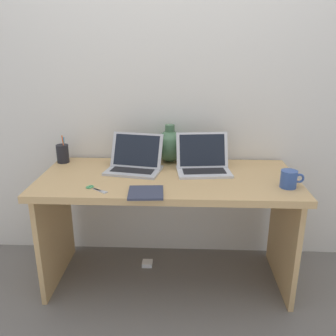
{
  "coord_description": "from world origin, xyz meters",
  "views": [
    {
      "loc": [
        0.08,
        -1.99,
        1.45
      ],
      "look_at": [
        0.0,
        0.0,
        0.77
      ],
      "focal_mm": 37.93,
      "sensor_mm": 36.0,
      "label": 1
    }
  ],
  "objects": [
    {
      "name": "coffee_mug",
      "position": [
        0.67,
        -0.15,
        0.77
      ],
      "size": [
        0.13,
        0.09,
        0.1
      ],
      "color": "#335199",
      "rests_on": "desk"
    },
    {
      "name": "power_brick",
      "position": [
        -0.15,
        0.14,
        0.01
      ],
      "size": [
        0.07,
        0.07,
        0.03
      ],
      "primitive_type": "cube",
      "color": "white",
      "rests_on": "ground"
    },
    {
      "name": "back_wall",
      "position": [
        0.0,
        0.38,
        1.2
      ],
      "size": [
        4.4,
        0.04,
        2.4
      ],
      "primitive_type": "cube",
      "color": "silver",
      "rests_on": "ground"
    },
    {
      "name": "laptop_left",
      "position": [
        -0.21,
        0.1,
        0.78
      ],
      "size": [
        0.36,
        0.29,
        0.22
      ],
      "color": "#B2B2B7",
      "rests_on": "desk"
    },
    {
      "name": "notebook_stack",
      "position": [
        -0.1,
        -0.28,
        0.73
      ],
      "size": [
        0.19,
        0.19,
        0.01
      ],
      "primitive_type": "cube",
      "rotation": [
        0.0,
        0.0,
        0.07
      ],
      "color": "#33384C",
      "rests_on": "desk"
    },
    {
      "name": "desk",
      "position": [
        0.0,
        0.0,
        0.57
      ],
      "size": [
        1.53,
        0.68,
        0.72
      ],
      "color": "tan",
      "rests_on": "ground"
    },
    {
      "name": "pen_cup",
      "position": [
        -0.71,
        0.24,
        0.78
      ],
      "size": [
        0.08,
        0.08,
        0.19
      ],
      "color": "black",
      "rests_on": "desk"
    },
    {
      "name": "green_vase",
      "position": [
        0.0,
        0.28,
        0.83
      ],
      "size": [
        0.18,
        0.18,
        0.25
      ],
      "color": "#47704C",
      "rests_on": "desk"
    },
    {
      "name": "ground_plane",
      "position": [
        0.0,
        0.0,
        0.0
      ],
      "size": [
        6.0,
        6.0,
        0.0
      ],
      "primitive_type": "plane",
      "color": "slate"
    },
    {
      "name": "scissors",
      "position": [
        -0.4,
        -0.22,
        0.72
      ],
      "size": [
        0.13,
        0.11,
        0.01
      ],
      "color": "#B7B7BC",
      "rests_on": "desk"
    },
    {
      "name": "laptop_right",
      "position": [
        0.21,
        0.1,
        0.78
      ],
      "size": [
        0.34,
        0.27,
        0.23
      ],
      "color": "silver",
      "rests_on": "desk"
    }
  ]
}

